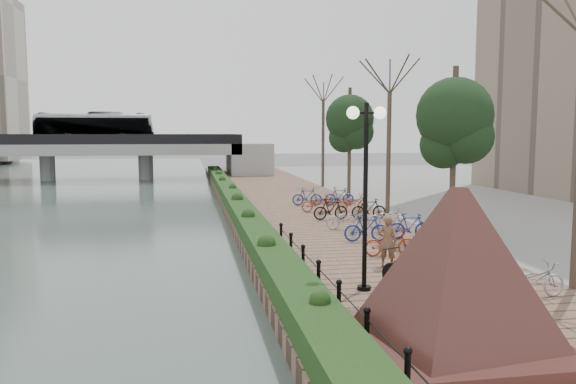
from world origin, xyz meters
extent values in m
plane|color=#59595B|center=(0.00, 0.00, 0.00)|extent=(220.00, 220.00, 0.00)
cube|color=brown|center=(4.00, 17.50, 0.25)|extent=(8.00, 75.00, 0.50)
cube|color=#173312|center=(0.60, 20.00, 0.80)|extent=(1.10, 56.00, 0.60)
cylinder|color=black|center=(1.40, -3.00, 0.85)|extent=(0.10, 0.10, 0.70)
cylinder|color=black|center=(1.40, -1.00, 0.85)|extent=(0.10, 0.10, 0.70)
cylinder|color=black|center=(1.40, 1.00, 0.85)|extent=(0.10, 0.10, 0.70)
cylinder|color=black|center=(1.40, 3.00, 0.85)|extent=(0.10, 0.10, 0.70)
cylinder|color=black|center=(1.40, 5.00, 0.85)|extent=(0.10, 0.10, 0.70)
cylinder|color=black|center=(1.40, 7.00, 0.85)|extent=(0.10, 0.10, 0.70)
cylinder|color=black|center=(1.40, 9.00, 0.85)|extent=(0.10, 0.10, 0.70)
cube|color=#411D1C|center=(3.05, -1.25, 0.61)|extent=(3.68, 3.68, 0.22)
pyramid|color=#411D1C|center=(3.05, -1.25, 2.12)|extent=(5.75, 5.75, 2.81)
cylinder|color=black|center=(2.55, 2.77, 2.89)|extent=(0.12, 0.12, 4.78)
cylinder|color=black|center=(2.55, 2.77, 5.03)|extent=(0.70, 0.06, 0.06)
sphere|color=white|center=(2.20, 2.77, 5.03)|extent=(0.32, 0.32, 0.32)
sphere|color=white|center=(2.90, 2.77, 5.03)|extent=(0.32, 0.32, 0.32)
imported|color=brown|center=(4.00, 5.05, 1.28)|extent=(0.66, 0.55, 1.55)
imported|color=#A4A5A9|center=(4.60, 1.24, 0.95)|extent=(0.60, 1.71, 0.90)
imported|color=black|center=(4.60, 3.84, 1.00)|extent=(0.47, 1.66, 1.00)
imported|color=#9F3317|center=(4.60, 6.44, 0.95)|extent=(0.60, 1.71, 0.90)
imported|color=navy|center=(4.60, 9.04, 1.00)|extent=(0.47, 1.66, 1.00)
imported|color=#A4A5A9|center=(4.60, 11.64, 0.95)|extent=(0.60, 1.71, 0.90)
imported|color=black|center=(4.60, 14.24, 1.00)|extent=(0.47, 1.66, 1.00)
imported|color=#9F3317|center=(4.60, 16.84, 0.95)|extent=(0.60, 1.72, 0.90)
imported|color=navy|center=(4.60, 19.44, 1.00)|extent=(0.47, 1.66, 1.00)
imported|color=#A4A5A9|center=(6.40, 1.24, 0.95)|extent=(0.60, 1.71, 0.90)
imported|color=black|center=(6.40, 3.84, 1.00)|extent=(0.47, 1.66, 1.00)
imported|color=#9F3317|center=(6.40, 6.44, 0.95)|extent=(0.60, 1.71, 0.90)
imported|color=navy|center=(6.40, 9.04, 1.00)|extent=(0.47, 1.66, 1.00)
imported|color=#A4A5A9|center=(6.40, 11.64, 0.95)|extent=(0.60, 1.71, 0.90)
imported|color=black|center=(6.40, 14.24, 1.00)|extent=(0.47, 1.66, 1.00)
imported|color=#9F3317|center=(6.40, 16.84, 0.95)|extent=(0.60, 1.72, 0.90)
imported|color=navy|center=(6.40, 19.44, 1.00)|extent=(0.47, 1.66, 1.00)
cube|color=gray|center=(-15.00, 45.00, 3.00)|extent=(36.00, 8.00, 1.00)
cube|color=black|center=(-15.00, 41.10, 3.95)|extent=(36.00, 0.15, 0.90)
cube|color=black|center=(-15.00, 48.90, 3.95)|extent=(36.00, 0.15, 0.90)
cylinder|color=gray|center=(-15.00, 45.00, 1.25)|extent=(1.40, 1.40, 2.50)
cylinder|color=gray|center=(-6.00, 45.00, 1.25)|extent=(1.40, 1.40, 2.50)
imported|color=silver|center=(-10.57, 45.00, 5.00)|extent=(2.52, 10.77, 3.00)
camera|label=1|loc=(-1.83, -10.79, 4.53)|focal=35.00mm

